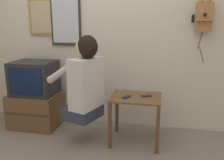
{
  "coord_description": "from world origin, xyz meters",
  "views": [
    {
      "loc": [
        0.78,
        -2.11,
        1.43
      ],
      "look_at": [
        0.23,
        0.48,
        0.77
      ],
      "focal_mm": 38.0,
      "sensor_mm": 36.0,
      "label": 1
    }
  ],
  "objects_px": {
    "framed_picture": "(43,17)",
    "cell_phone_spare": "(146,96)",
    "television": "(34,78)",
    "wall_mirror": "(66,17)",
    "wall_phone_antique": "(204,16)",
    "person": "(85,80)",
    "cell_phone_held": "(127,97)"
  },
  "relations": [
    {
      "from": "person",
      "to": "framed_picture",
      "type": "bearing_deg",
      "value": 71.38
    },
    {
      "from": "cell_phone_spare",
      "to": "framed_picture",
      "type": "bearing_deg",
      "value": -138.09
    },
    {
      "from": "wall_mirror",
      "to": "person",
      "type": "bearing_deg",
      "value": -53.82
    },
    {
      "from": "person",
      "to": "wall_mirror",
      "type": "xyz_separation_m",
      "value": [
        -0.46,
        0.62,
        0.71
      ]
    },
    {
      "from": "television",
      "to": "framed_picture",
      "type": "relative_size",
      "value": 1.11
    },
    {
      "from": "television",
      "to": "wall_mirror",
      "type": "relative_size",
      "value": 0.72
    },
    {
      "from": "cell_phone_held",
      "to": "framed_picture",
      "type": "bearing_deg",
      "value": 175.03
    },
    {
      "from": "wall_phone_antique",
      "to": "cell_phone_held",
      "type": "relative_size",
      "value": 5.61
    },
    {
      "from": "television",
      "to": "wall_mirror",
      "type": "xyz_separation_m",
      "value": [
        0.36,
        0.3,
        0.8
      ]
    },
    {
      "from": "television",
      "to": "wall_mirror",
      "type": "bearing_deg",
      "value": 39.91
    },
    {
      "from": "framed_picture",
      "to": "cell_phone_spare",
      "type": "distance_m",
      "value": 1.8
    },
    {
      "from": "framed_picture",
      "to": "wall_mirror",
      "type": "height_order",
      "value": "wall_mirror"
    },
    {
      "from": "framed_picture",
      "to": "cell_phone_held",
      "type": "xyz_separation_m",
      "value": [
        1.27,
        -0.55,
        -0.9
      ]
    },
    {
      "from": "wall_phone_antique",
      "to": "framed_picture",
      "type": "relative_size",
      "value": 1.54
    },
    {
      "from": "person",
      "to": "wall_mirror",
      "type": "height_order",
      "value": "wall_mirror"
    },
    {
      "from": "person",
      "to": "wall_phone_antique",
      "type": "relative_size",
      "value": 1.27
    },
    {
      "from": "television",
      "to": "cell_phone_spare",
      "type": "relative_size",
      "value": 4.03
    },
    {
      "from": "framed_picture",
      "to": "cell_phone_spare",
      "type": "relative_size",
      "value": 3.62
    },
    {
      "from": "wall_phone_antique",
      "to": "cell_phone_spare",
      "type": "height_order",
      "value": "wall_phone_antique"
    },
    {
      "from": "television",
      "to": "cell_phone_spare",
      "type": "bearing_deg",
      "value": -5.9
    },
    {
      "from": "person",
      "to": "cell_phone_held",
      "type": "relative_size",
      "value": 7.14
    },
    {
      "from": "person",
      "to": "wall_phone_antique",
      "type": "xyz_separation_m",
      "value": [
        1.32,
        0.58,
        0.71
      ]
    },
    {
      "from": "person",
      "to": "wall_mirror",
      "type": "bearing_deg",
      "value": 55.98
    },
    {
      "from": "wall_phone_antique",
      "to": "framed_picture",
      "type": "height_order",
      "value": "framed_picture"
    },
    {
      "from": "person",
      "to": "framed_picture",
      "type": "xyz_separation_m",
      "value": [
        -0.79,
        0.63,
        0.71
      ]
    },
    {
      "from": "wall_phone_antique",
      "to": "wall_mirror",
      "type": "height_order",
      "value": "wall_mirror"
    },
    {
      "from": "wall_mirror",
      "to": "cell_phone_held",
      "type": "xyz_separation_m",
      "value": [
        0.93,
        -0.54,
        -0.9
      ]
    },
    {
      "from": "cell_phone_spare",
      "to": "television",
      "type": "bearing_deg",
      "value": -126.71
    },
    {
      "from": "framed_picture",
      "to": "cell_phone_spare",
      "type": "xyz_separation_m",
      "value": [
        1.49,
        -0.46,
        -0.9
      ]
    },
    {
      "from": "person",
      "to": "cell_phone_spare",
      "type": "distance_m",
      "value": 0.74
    },
    {
      "from": "framed_picture",
      "to": "cell_phone_spare",
      "type": "bearing_deg",
      "value": -17.27
    },
    {
      "from": "person",
      "to": "cell_phone_spare",
      "type": "bearing_deg",
      "value": -56.78
    }
  ]
}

